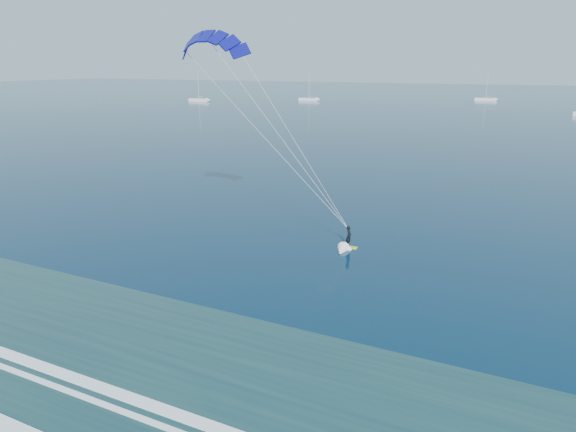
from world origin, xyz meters
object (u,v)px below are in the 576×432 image
(sailboat_0, at_px, (199,100))
(sailboat_1, at_px, (309,99))
(kitesurfer_rig, at_px, (279,135))
(sailboat_2, at_px, (486,99))

(sailboat_0, height_order, sailboat_1, sailboat_0)
(kitesurfer_rig, bearing_deg, sailboat_1, 112.99)
(sailboat_2, bearing_deg, sailboat_0, -151.93)
(kitesurfer_rig, relative_size, sailboat_2, 1.57)
(kitesurfer_rig, height_order, sailboat_1, kitesurfer_rig)
(kitesurfer_rig, distance_m, sailboat_0, 188.08)
(kitesurfer_rig, bearing_deg, sailboat_2, 91.08)
(kitesurfer_rig, relative_size, sailboat_0, 1.47)
(sailboat_1, height_order, sailboat_2, sailboat_1)
(sailboat_2, bearing_deg, sailboat_1, -153.89)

